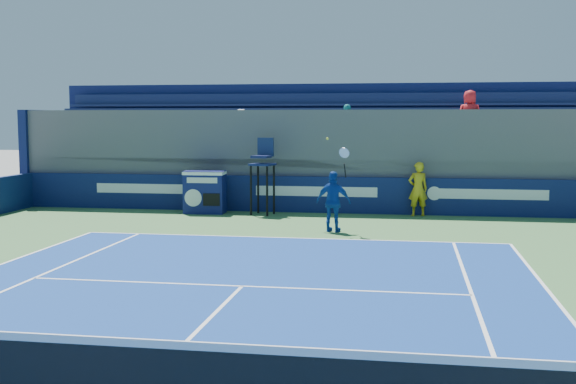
% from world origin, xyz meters
% --- Properties ---
extents(ball_person, '(0.71, 0.56, 1.72)m').
position_xyz_m(ball_person, '(3.29, 16.79, 0.87)').
color(ball_person, gold).
rests_on(ball_person, apron).
extents(tennis_net, '(11.65, 0.08, 1.10)m').
position_xyz_m(tennis_net, '(0.00, 0.00, 0.56)').
color(tennis_net, black).
rests_on(tennis_net, ground).
extents(back_hoarding, '(20.40, 0.21, 1.20)m').
position_xyz_m(back_hoarding, '(0.00, 17.10, 0.60)').
color(back_hoarding, '#0D1749').
rests_on(back_hoarding, ground).
extents(match_clock, '(1.35, 0.78, 1.40)m').
position_xyz_m(match_clock, '(-3.56, 16.33, 0.74)').
color(match_clock, '#101652').
rests_on(match_clock, ground).
extents(umpire_chair, '(0.83, 0.83, 2.48)m').
position_xyz_m(umpire_chair, '(-1.63, 16.33, 1.53)').
color(umpire_chair, black).
rests_on(umpire_chair, ground).
extents(tennis_player, '(1.03, 0.62, 2.57)m').
position_xyz_m(tennis_player, '(0.98, 13.12, 0.85)').
color(tennis_player, '#123D96').
rests_on(tennis_player, apron).
extents(stadium_seating, '(21.00, 4.05, 4.40)m').
position_xyz_m(stadium_seating, '(0.01, 19.15, 1.83)').
color(stadium_seating, '#4E4E53').
rests_on(stadium_seating, ground).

